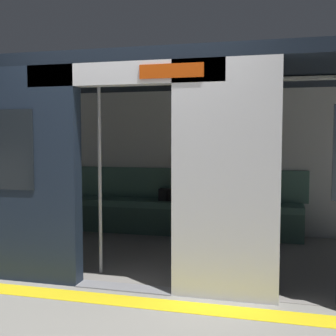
{
  "coord_description": "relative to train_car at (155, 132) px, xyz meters",
  "views": [
    {
      "loc": [
        -1.36,
        3.7,
        1.41
      ],
      "look_at": [
        -0.08,
        -1.26,
        1.02
      ],
      "focal_mm": 46.53,
      "sensor_mm": 36.0,
      "label": 1
    }
  ],
  "objects": [
    {
      "name": "ground_plane",
      "position": [
        -0.06,
        1.2,
        -1.45
      ],
      "size": [
        60.0,
        60.0,
        0.0
      ],
      "primitive_type": "plane",
      "color": "gray"
    },
    {
      "name": "platform_edge_strip",
      "position": [
        -0.06,
        1.5,
        -1.44
      ],
      "size": [
        8.0,
        0.24,
        0.01
      ],
      "primitive_type": "cube",
      "color": "yellow",
      "rests_on": "ground_plane"
    },
    {
      "name": "train_car",
      "position": [
        0.0,
        0.0,
        0.0
      ],
      "size": [
        6.4,
        2.75,
        2.18
      ],
      "color": "silver",
      "rests_on": "ground_plane"
    },
    {
      "name": "bench_seat",
      "position": [
        -0.06,
        -1.03,
        -1.08
      ],
      "size": [
        3.38,
        0.44,
        0.47
      ],
      "color": "#4C7566",
      "rests_on": "ground_plane"
    },
    {
      "name": "person_seated",
      "position": [
        -0.27,
        -0.98,
        -0.76
      ],
      "size": [
        0.55,
        0.7,
        1.2
      ],
      "color": "#CC5933",
      "rests_on": "ground_plane"
    },
    {
      "name": "handbag",
      "position": [
        0.12,
        -1.09,
        -0.89
      ],
      "size": [
        0.26,
        0.15,
        0.17
      ],
      "color": "black",
      "rests_on": "bench_seat"
    },
    {
      "name": "book",
      "position": [
        -0.69,
        -1.06,
        -0.96
      ],
      "size": [
        0.23,
        0.26,
        0.03
      ],
      "primitive_type": "cube",
      "rotation": [
        0.0,
        0.0,
        0.45
      ],
      "color": "#B22D2D",
      "rests_on": "bench_seat"
    },
    {
      "name": "grab_pole_door",
      "position": [
        0.34,
        0.83,
        -0.43
      ],
      "size": [
        0.04,
        0.04,
        2.04
      ],
      "primitive_type": "cylinder",
      "color": "silver",
      "rests_on": "ground_plane"
    }
  ]
}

